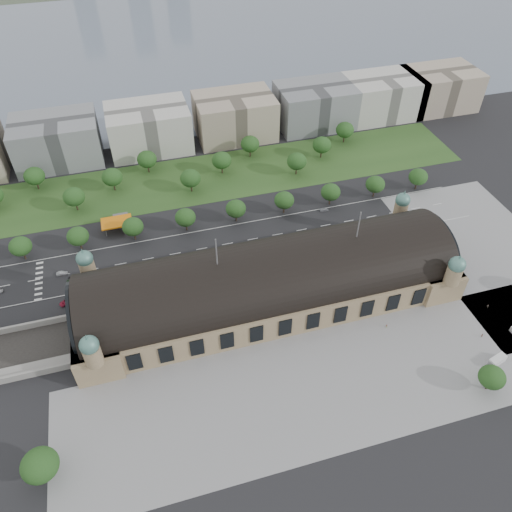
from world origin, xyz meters
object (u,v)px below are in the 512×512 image
object	(u,v)px
traffic_car_5	(324,210)
traffic_car_2	(74,278)
van_south	(497,361)
traffic_car_1	(62,273)
parked_car_2	(155,283)
bus_mid	(239,250)
parked_car_3	(120,285)
bus_east	(335,237)
parked_car_1	(66,302)
parked_car_0	(104,289)
traffic_car_4	(247,255)
parked_car_4	(128,290)
pedestrian_1	(482,335)
bus_west	(253,246)
pedestrian_2	(488,306)
petrol_station	(119,220)
pedestrian_0	(387,326)
parked_car_6	(196,269)
parked_car_5	(212,267)
traffic_car_6	(377,229)

from	to	relation	value
traffic_car_5	traffic_car_2	bearing A→B (deg)	100.37
van_south	traffic_car_1	bearing A→B (deg)	134.21
parked_car_2	bus_mid	xyz separation A→B (m)	(38.78, 9.52, 1.06)
parked_car_2	van_south	bearing A→B (deg)	24.01
parked_car_2	parked_car_3	world-z (taller)	parked_car_2
traffic_car_2	bus_east	distance (m)	115.62
traffic_car_5	parked_car_1	bearing A→B (deg)	106.11
parked_car_0	bus_mid	distance (m)	59.91
traffic_car_2	bus_east	bearing A→B (deg)	86.51
traffic_car_4	bus_mid	xyz separation A→B (m)	(-2.65, 3.05, 1.02)
parked_car_0	parked_car_4	world-z (taller)	parked_car_0
parked_car_0	bus_east	distance (m)	103.83
pedestrian_1	bus_west	bearing A→B (deg)	53.56
traffic_car_1	parked_car_2	world-z (taller)	parked_car_2
parked_car_0	pedestrian_1	xyz separation A→B (m)	(135.69, -64.02, 0.08)
traffic_car_2	pedestrian_2	distance (m)	169.99
petrol_station	traffic_car_5	bearing A→B (deg)	-9.69
petrol_station	parked_car_2	distance (m)	45.34
bus_mid	parked_car_0	bearing A→B (deg)	101.43
parked_car_3	bus_mid	world-z (taller)	bus_mid
bus_mid	pedestrian_0	bearing A→B (deg)	-137.85
parked_car_1	parked_car_6	bearing A→B (deg)	62.71
parked_car_4	parked_car_5	bearing A→B (deg)	62.01
traffic_car_2	parked_car_1	size ratio (longest dim) A/B	0.95
parked_car_2	pedestrian_0	xyz separation A→B (m)	(82.40, -47.42, 0.03)
traffic_car_4	parked_car_3	bearing A→B (deg)	-91.52
traffic_car_5	bus_west	distance (m)	44.29
parked_car_0	parked_car_6	xyz separation A→B (m)	(38.82, 1.18, -0.10)
parked_car_1	pedestrian_0	size ratio (longest dim) A/B	3.78
traffic_car_1	pedestrian_2	world-z (taller)	pedestrian_2
bus_east	pedestrian_0	bearing A→B (deg)	-179.87
pedestrian_2	parked_car_6	bearing A→B (deg)	49.70
traffic_car_4	bus_mid	size ratio (longest dim) A/B	0.36
traffic_car_1	bus_east	distance (m)	121.02
parked_car_2	parked_car_0	bearing A→B (deg)	-129.90
traffic_car_6	bus_mid	xyz separation A→B (m)	(-66.19, 2.78, 0.98)
parked_car_5	parked_car_2	bearing A→B (deg)	-119.23
parked_car_4	pedestrian_2	world-z (taller)	pedestrian_2
parked_car_2	petrol_station	bearing A→B (deg)	160.85
traffic_car_1	traffic_car_4	xyz separation A→B (m)	(78.85, -10.57, 0.04)
traffic_car_4	bus_mid	world-z (taller)	bus_mid
parked_car_5	pedestrian_0	size ratio (longest dim) A/B	3.00
parked_car_2	van_south	world-z (taller)	van_south
bus_west	pedestrian_1	distance (m)	100.16
bus_west	pedestrian_2	size ratio (longest dim) A/B	5.91
traffic_car_5	bus_mid	world-z (taller)	bus_mid
traffic_car_2	pedestrian_1	world-z (taller)	pedestrian_1
parked_car_1	bus_east	bearing A→B (deg)	61.35
traffic_car_4	bus_east	world-z (taller)	bus_east
traffic_car_1	parked_car_3	world-z (taller)	traffic_car_1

